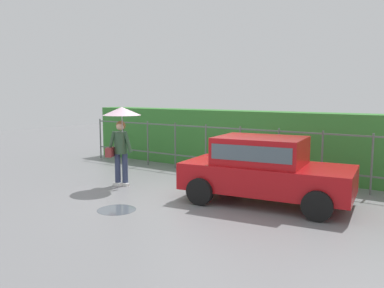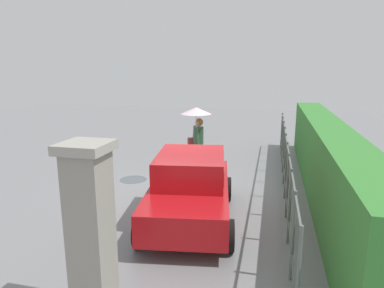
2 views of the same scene
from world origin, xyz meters
TOP-DOWN VIEW (x-y plane):
  - ground_plane at (0.00, 0.00)m, footprint 40.00×40.00m
  - car at (1.55, 0.47)m, footprint 3.92×2.29m
  - pedestrian at (-2.21, -0.23)m, footprint 0.99×0.99m
  - fence_section at (-0.80, 2.56)m, footprint 10.79×0.05m
  - hedge_row at (-0.80, 3.59)m, footprint 11.74×0.90m
  - puddle_near at (-0.72, -1.87)m, footprint 0.82×0.82m

SIDE VIEW (x-z plane):
  - ground_plane at x=0.00m, z-range 0.00..0.00m
  - puddle_near at x=-0.72m, z-range 0.00..0.00m
  - car at x=1.55m, z-range 0.06..1.54m
  - fence_section at x=-0.80m, z-range 0.08..1.58m
  - hedge_row at x=-0.80m, z-range 0.00..1.90m
  - pedestrian at x=-2.21m, z-range 0.51..2.61m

